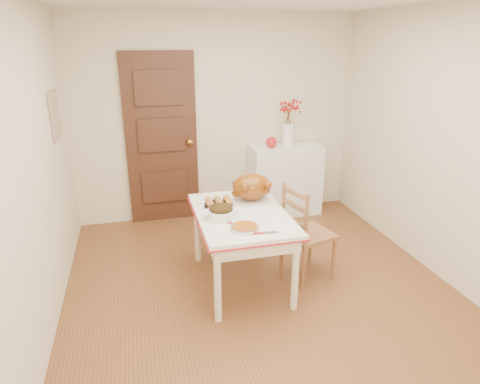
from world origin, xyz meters
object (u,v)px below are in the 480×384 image
object	(u,v)px
turkey_platter	(252,188)
kitchen_table	(241,248)
sideboard	(285,180)
chair_oak	(308,232)
pumpkin_pie	(245,227)

from	to	relation	value
turkey_platter	kitchen_table	bearing A→B (deg)	-112.70
kitchen_table	turkey_platter	world-z (taller)	turkey_platter
sideboard	kitchen_table	xyz separation A→B (m)	(-0.98, -1.51, -0.09)
sideboard	kitchen_table	distance (m)	1.81
sideboard	chair_oak	size ratio (longest dim) A/B	0.97
sideboard	chair_oak	distance (m)	1.59
pumpkin_pie	kitchen_table	bearing A→B (deg)	79.66
chair_oak	pumpkin_pie	xyz separation A→B (m)	(-0.71, -0.31, 0.27)
sideboard	pumpkin_pie	world-z (taller)	sideboard
turkey_platter	pumpkin_pie	bearing A→B (deg)	-99.46
kitchen_table	chair_oak	xyz separation A→B (m)	(0.65, -0.04, 0.11)
sideboard	pumpkin_pie	size ratio (longest dim) A/B	3.84
turkey_platter	pumpkin_pie	size ratio (longest dim) A/B	1.83
kitchen_table	pumpkin_pie	distance (m)	0.52
sideboard	chair_oak	bearing A→B (deg)	-102.20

